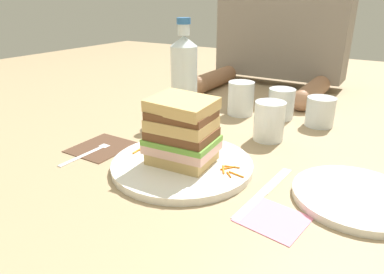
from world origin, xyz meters
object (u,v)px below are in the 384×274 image
object	(u,v)px
juice_glass	(269,123)
empty_tumbler_1	(241,98)
sandwich	(183,132)
napkin_dark	(102,147)
fork	(94,149)
side_plate	(356,197)
main_plate	(184,165)
knife	(263,193)
empty_tumbler_2	(320,112)
empty_tumbler_0	(281,104)
diner_across	(282,13)
water_bottle	(184,76)
napkin_pink	(273,219)

from	to	relation	value
juice_glass	empty_tumbler_1	xyz separation A→B (m)	(-0.13, 0.14, 0.01)
sandwich	napkin_dark	world-z (taller)	sandwich
napkin_dark	fork	bearing A→B (deg)	-91.03
side_plate	main_plate	bearing A→B (deg)	-169.81
knife	empty_tumbler_2	bearing A→B (deg)	90.30
sandwich	empty_tumbler_0	size ratio (longest dim) A/B	1.62
napkin_dark	diner_across	bearing A→B (deg)	81.24
empty_tumbler_1	juice_glass	bearing A→B (deg)	-45.76
fork	side_plate	bearing A→B (deg)	9.98
water_bottle	empty_tumbler_0	size ratio (longest dim) A/B	3.19
main_plate	empty_tumbler_0	world-z (taller)	empty_tumbler_0
empty_tumbler_1	side_plate	bearing A→B (deg)	-41.65
napkin_dark	knife	bearing A→B (deg)	1.03
knife	empty_tumbler_0	bearing A→B (deg)	104.95
knife	juice_glass	world-z (taller)	juice_glass
main_plate	diner_across	xyz separation A→B (m)	(-0.09, 0.76, 0.25)
fork	knife	xyz separation A→B (m)	(0.37, 0.03, -0.00)
sandwich	empty_tumbler_1	size ratio (longest dim) A/B	1.43
knife	water_bottle	xyz separation A→B (m)	(-0.33, 0.27, 0.11)
napkin_dark	sandwich	bearing A→B (deg)	3.62
juice_glass	diner_across	distance (m)	0.60
fork	water_bottle	world-z (taller)	water_bottle
water_bottle	side_plate	size ratio (longest dim) A/B	1.29
empty_tumbler_1	napkin_pink	bearing A→B (deg)	-59.71
empty_tumbler_2	fork	bearing A→B (deg)	-131.26
napkin_dark	juice_glass	bearing A→B (deg)	39.39
juice_glass	napkin_pink	xyz separation A→B (m)	(0.12, -0.29, -0.04)
side_plate	juice_glass	bearing A→B (deg)	141.20
side_plate	empty_tumbler_1	bearing A→B (deg)	138.35
napkin_pink	diner_across	distance (m)	0.91
main_plate	side_plate	bearing A→B (deg)	10.19
empty_tumbler_0	napkin_pink	distance (m)	0.48
empty_tumbler_2	diner_across	distance (m)	0.50
empty_tumbler_0	empty_tumbler_2	bearing A→B (deg)	-3.10
empty_tumbler_1	knife	bearing A→B (deg)	-60.12
napkin_dark	empty_tumbler_1	size ratio (longest dim) A/B	1.36
water_bottle	sandwich	bearing A→B (deg)	-57.20
empty_tumbler_1	side_plate	size ratio (longest dim) A/B	0.46
fork	knife	distance (m)	0.37
napkin_dark	napkin_pink	distance (m)	0.41
empty_tumbler_1	diner_across	size ratio (longest dim) A/B	0.16
main_plate	empty_tumbler_1	bearing A→B (deg)	97.59
juice_glass	empty_tumbler_0	world-z (taller)	juice_glass
sandwich	juice_glass	bearing A→B (deg)	69.27
water_bottle	empty_tumbler_1	distance (m)	0.17
side_plate	napkin_pink	xyz separation A→B (m)	(-0.09, -0.12, -0.01)
water_bottle	knife	bearing A→B (deg)	-38.94
fork	knife	world-z (taller)	fork
diner_across	empty_tumbler_1	bearing A→B (deg)	-84.53
napkin_pink	knife	bearing A→B (deg)	122.65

